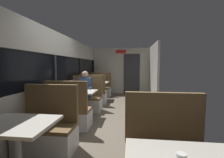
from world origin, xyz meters
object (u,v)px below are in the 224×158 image
Objects in this scene: bench_far_window_facing_end at (93,95)px; dining_table_near_window at (16,131)px; dining_table_mid_window at (79,95)px; bench_mid_window_facing_end at (69,114)px; coffee_cup_secondary at (76,89)px; bench_near_window_facing_entry at (47,131)px; bench_mid_window_facing_entry at (86,100)px; dining_table_far_window at (97,84)px; seated_passenger at (86,94)px; bench_far_window_facing_entry at (100,89)px.

dining_table_near_window is at bearing -90.00° from bench_far_window_facing_end.
bench_mid_window_facing_end is at bearing -90.00° from dining_table_mid_window.
bench_mid_window_facing_end is at bearing -81.20° from coffee_cup_secondary.
bench_mid_window_facing_entry is at bearing 90.00° from bench_near_window_facing_entry.
dining_table_near_window is 2.35m from dining_table_mid_window.
dining_table_mid_window is 0.77m from bench_mid_window_facing_end.
bench_near_window_facing_entry is 2.35m from bench_mid_window_facing_entry.
coffee_cup_secondary is at bearing 93.96° from bench_near_window_facing_entry.
dining_table_far_window is at bearing 90.00° from dining_table_near_window.
bench_near_window_facing_entry and bench_mid_window_facing_entry have the same top height.
coffee_cup_secondary is at bearing -94.31° from bench_far_window_facing_end.
bench_mid_window_facing_entry is (0.00, 3.05, -0.31)m from dining_table_near_window.
seated_passenger is (0.00, 1.33, 0.21)m from bench_mid_window_facing_end.
bench_near_window_facing_entry is 1.00× the size of bench_mid_window_facing_end.
bench_near_window_facing_entry is at bearing -90.00° from bench_far_window_facing_end.
bench_mid_window_facing_entry is at bearing -90.00° from bench_far_window_facing_entry.
dining_table_mid_window is 0.82× the size of bench_mid_window_facing_entry.
seated_passenger is 14.00× the size of coffee_cup_secondary.
bench_mid_window_facing_entry is 0.22m from seated_passenger.
bench_mid_window_facing_entry is 1.22× the size of dining_table_far_window.
bench_mid_window_facing_end is at bearing -90.00° from bench_mid_window_facing_entry.
bench_mid_window_facing_entry reaches higher than dining_table_far_window.
dining_table_near_window and dining_table_mid_window have the same top height.
bench_near_window_facing_entry is at bearing -86.04° from coffee_cup_secondary.
dining_table_near_window is 2.98m from seated_passenger.
bench_mid_window_facing_entry is at bearing 79.25° from coffee_cup_secondary.
bench_mid_window_facing_end is at bearing -90.00° from seated_passenger.
seated_passenger is at bearing -90.00° from bench_far_window_facing_entry.
dining_table_mid_window is 0.77m from bench_mid_window_facing_entry.
seated_passenger is (0.00, -0.07, 0.21)m from bench_mid_window_facing_entry.
bench_mid_window_facing_entry is 2.35m from bench_far_window_facing_entry.
bench_mid_window_facing_end is 1.22× the size of dining_table_far_window.
seated_passenger reaches higher than dining_table_mid_window.
coffee_cup_secondary is at bearing 92.82° from dining_table_near_window.
bench_far_window_facing_end is at bearing 90.00° from dining_table_mid_window.
bench_mid_window_facing_end is 1.00× the size of bench_far_window_facing_end.
bench_mid_window_facing_end is at bearing -90.00° from bench_far_window_facing_end.
bench_mid_window_facing_end is 0.90m from coffee_cup_secondary.
bench_near_window_facing_entry is 1.00× the size of bench_far_window_facing_end.
dining_table_far_window is 0.77m from bench_far_window_facing_entry.
dining_table_far_window is 0.77m from bench_far_window_facing_end.
dining_table_near_window is 10.00× the size of coffee_cup_secondary.
bench_far_window_facing_entry is 2.43m from seated_passenger.
dining_table_near_window is 0.71× the size of seated_passenger.
dining_table_mid_window is (0.00, 2.35, 0.00)m from dining_table_near_window.
dining_table_far_window is 0.82× the size of bench_far_window_facing_entry.
bench_far_window_facing_entry is at bearing 90.00° from bench_near_window_facing_entry.
bench_mid_window_facing_entry is 12.22× the size of coffee_cup_secondary.
dining_table_mid_window is at bearing 90.00° from bench_mid_window_facing_end.
bench_mid_window_facing_end is 1.40m from bench_mid_window_facing_entry.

